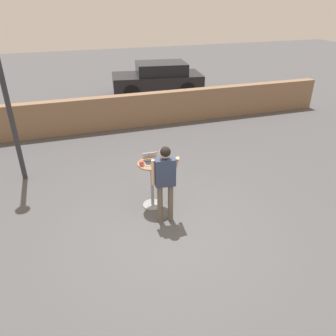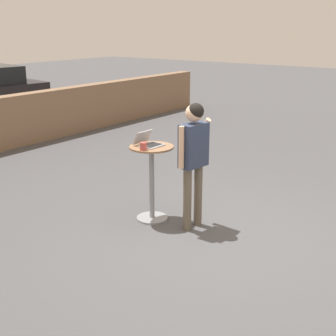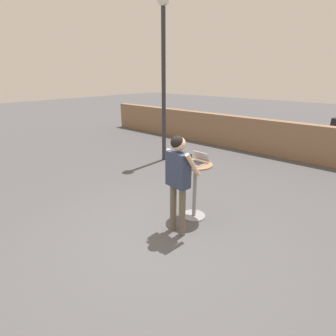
# 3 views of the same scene
# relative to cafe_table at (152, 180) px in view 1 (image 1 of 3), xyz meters

# --- Properties ---
(ground_plane) EXTENTS (50.00, 50.00, 0.00)m
(ground_plane) POSITION_rel_cafe_table_xyz_m (0.03, -1.00, -0.65)
(ground_plane) COLOR #4C4C4F
(pavement_kerb) EXTENTS (16.23, 0.35, 1.14)m
(pavement_kerb) POSITION_rel_cafe_table_xyz_m (0.03, 5.01, -0.08)
(pavement_kerb) COLOR #84664C
(pavement_kerb) RESTS_ON ground_plane
(cafe_table) EXTENTS (0.60, 0.60, 1.06)m
(cafe_table) POSITION_rel_cafe_table_xyz_m (0.00, 0.00, 0.00)
(cafe_table) COLOR gray
(cafe_table) RESTS_ON ground_plane
(laptop) EXTENTS (0.32, 0.34, 0.19)m
(laptop) POSITION_rel_cafe_table_xyz_m (0.00, 0.05, 0.45)
(laptop) COLOR #B7BABF
(laptop) RESTS_ON cafe_table
(coffee_mug) EXTENTS (0.13, 0.09, 0.10)m
(coffee_mug) POSITION_rel_cafe_table_xyz_m (-0.23, -0.05, 0.46)
(coffee_mug) COLOR #C14C42
(coffee_mug) RESTS_ON cafe_table
(standing_person) EXTENTS (0.56, 0.34, 1.69)m
(standing_person) POSITION_rel_cafe_table_xyz_m (0.10, -0.61, 0.43)
(standing_person) COLOR brown
(standing_person) RESTS_ON ground_plane
(parked_car_near_street) EXTENTS (4.23, 2.38, 1.46)m
(parked_car_near_street) POSITION_rel_cafe_table_xyz_m (2.74, 8.69, 0.12)
(parked_car_near_street) COLOR black
(parked_car_near_street) RESTS_ON ground_plane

